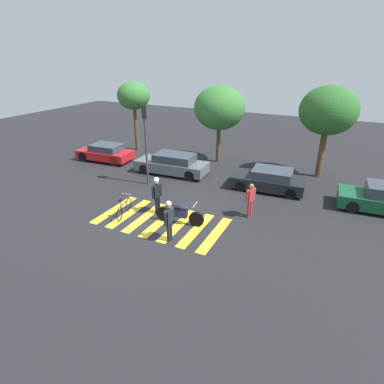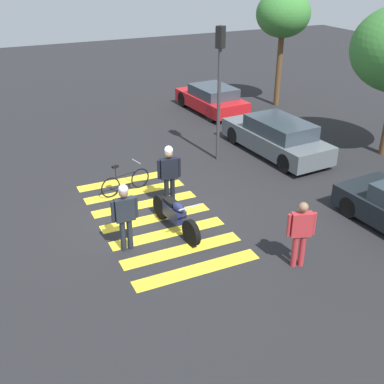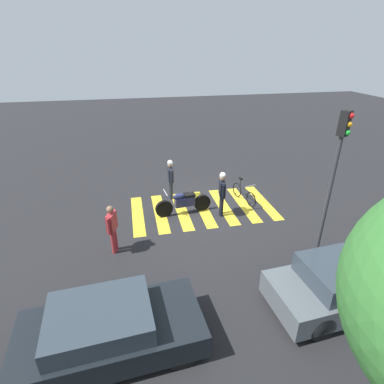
{
  "view_description": "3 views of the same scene",
  "coord_description": "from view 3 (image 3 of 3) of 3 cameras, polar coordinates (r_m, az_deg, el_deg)",
  "views": [
    {
      "loc": [
        6.92,
        -10.9,
        7.16
      ],
      "look_at": [
        0.77,
        1.7,
        0.96
      ],
      "focal_mm": 29.5,
      "sensor_mm": 36.0,
      "label": 1
    },
    {
      "loc": [
        10.94,
        -3.99,
        6.67
      ],
      "look_at": [
        0.67,
        0.81,
        0.95
      ],
      "focal_mm": 44.51,
      "sensor_mm": 36.0,
      "label": 2
    },
    {
      "loc": [
        2.76,
        10.73,
        6.17
      ],
      "look_at": [
        0.64,
        0.83,
        1.22
      ],
      "focal_mm": 28.25,
      "sensor_mm": 36.0,
      "label": 3
    }
  ],
  "objects": [
    {
      "name": "crosswalk_stripes",
      "position": [
        12.68,
        2.05,
        -3.08
      ],
      "size": [
        5.85,
        3.16,
        0.01
      ],
      "color": "yellow",
      "rests_on": "ground_plane"
    },
    {
      "name": "police_motorcycle",
      "position": [
        12.1,
        -1.6,
        -2.06
      ],
      "size": [
        2.29,
        0.62,
        1.06
      ],
      "color": "black",
      "rests_on": "ground_plane"
    },
    {
      "name": "officer_on_foot",
      "position": [
        11.76,
        5.69,
        0.24
      ],
      "size": [
        0.27,
        0.68,
        1.84
      ],
      "color": "black",
      "rests_on": "ground_plane"
    },
    {
      "name": "pedestrian_bystander",
      "position": [
        10.01,
        -14.82,
        -6.26
      ],
      "size": [
        0.34,
        0.65,
        1.7
      ],
      "color": "#B22D33",
      "rests_on": "ground_plane"
    },
    {
      "name": "officer_by_motorcycle",
      "position": [
        13.1,
        -4.08,
        2.93
      ],
      "size": [
        0.24,
        0.68,
        1.8
      ],
      "color": "#1E232D",
      "rests_on": "ground_plane"
    },
    {
      "name": "car_grey_coupe",
      "position": [
        9.18,
        28.31,
        -14.71
      ],
      "size": [
        4.71,
        2.03,
        1.33
      ],
      "color": "black",
      "rests_on": "ground_plane"
    },
    {
      "name": "car_black_suv",
      "position": [
        7.44,
        -15.36,
        -23.8
      ],
      "size": [
        4.09,
        2.12,
        1.23
      ],
      "color": "black",
      "rests_on": "ground_plane"
    },
    {
      "name": "leaning_bicycle",
      "position": [
        13.28,
        9.74,
        -0.29
      ],
      "size": [
        0.55,
        1.67,
        0.98
      ],
      "color": "black",
      "rests_on": "ground_plane"
    },
    {
      "name": "traffic_light_pole",
      "position": [
        9.74,
        25.54,
        4.77
      ],
      "size": [
        0.32,
        0.36,
        4.59
      ],
      "color": "#38383D",
      "rests_on": "ground_plane"
    },
    {
      "name": "ground_plane",
      "position": [
        12.68,
        2.05,
        -3.09
      ],
      "size": [
        60.0,
        60.0,
        0.0
      ],
      "primitive_type": "plane",
      "color": "#232326"
    }
  ]
}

